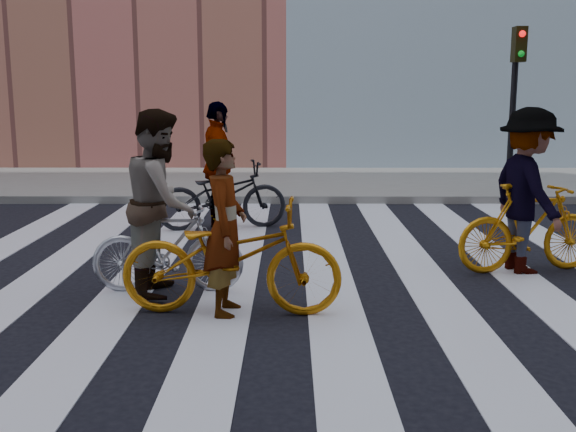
{
  "coord_description": "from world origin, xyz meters",
  "views": [
    {
      "loc": [
        0.1,
        -7.75,
        2.11
      ],
      "look_at": [
        0.08,
        0.3,
        0.63
      ],
      "focal_mm": 42.0,
      "sensor_mm": 36.0,
      "label": 1
    }
  ],
  "objects_px": {
    "bike_dark_rear": "(222,195)",
    "rider_mid": "(161,203)",
    "rider_right": "(527,191)",
    "bike_silver_mid": "(167,248)",
    "rider_rear": "(218,166)",
    "rider_left": "(225,228)",
    "bike_yellow_right": "(529,228)",
    "bike_yellow_left": "(231,257)",
    "traffic_signal": "(516,84)"
  },
  "relations": [
    {
      "from": "bike_dark_rear",
      "to": "rider_rear",
      "type": "distance_m",
      "value": 0.46
    },
    {
      "from": "bike_silver_mid",
      "to": "rider_right",
      "type": "bearing_deg",
      "value": -79.08
    },
    {
      "from": "traffic_signal",
      "to": "bike_yellow_left",
      "type": "distance_m",
      "value": 8.55
    },
    {
      "from": "traffic_signal",
      "to": "rider_mid",
      "type": "height_order",
      "value": "traffic_signal"
    },
    {
      "from": "bike_silver_mid",
      "to": "bike_yellow_right",
      "type": "bearing_deg",
      "value": -79.22
    },
    {
      "from": "rider_mid",
      "to": "rider_right",
      "type": "height_order",
      "value": "same"
    },
    {
      "from": "bike_yellow_left",
      "to": "rider_mid",
      "type": "distance_m",
      "value": 1.14
    },
    {
      "from": "bike_silver_mid",
      "to": "bike_dark_rear",
      "type": "bearing_deg",
      "value": -4.87
    },
    {
      "from": "bike_silver_mid",
      "to": "bike_dark_rear",
      "type": "relative_size",
      "value": 0.8
    },
    {
      "from": "bike_silver_mid",
      "to": "rider_rear",
      "type": "distance_m",
      "value": 3.45
    },
    {
      "from": "bike_dark_rear",
      "to": "rider_right",
      "type": "xyz_separation_m",
      "value": [
        3.85,
        -2.55,
        0.44
      ]
    },
    {
      "from": "bike_dark_rear",
      "to": "rider_rear",
      "type": "relative_size",
      "value": 1.02
    },
    {
      "from": "bike_yellow_left",
      "to": "bike_dark_rear",
      "type": "relative_size",
      "value": 1.05
    },
    {
      "from": "bike_dark_rear",
      "to": "rider_mid",
      "type": "relative_size",
      "value": 1.04
    },
    {
      "from": "rider_right",
      "to": "bike_dark_rear",
      "type": "bearing_deg",
      "value": 45.97
    },
    {
      "from": "traffic_signal",
      "to": "rider_left",
      "type": "xyz_separation_m",
      "value": [
        -4.91,
        -6.82,
        -1.44
      ]
    },
    {
      "from": "rider_rear",
      "to": "rider_mid",
      "type": "bearing_deg",
      "value": 162.04
    },
    {
      "from": "rider_mid",
      "to": "bike_yellow_left",
      "type": "bearing_deg",
      "value": -132.69
    },
    {
      "from": "bike_dark_rear",
      "to": "bike_silver_mid",
      "type": "bearing_deg",
      "value": 162.04
    },
    {
      "from": "rider_left",
      "to": "rider_rear",
      "type": "height_order",
      "value": "rider_rear"
    },
    {
      "from": "traffic_signal",
      "to": "rider_right",
      "type": "relative_size",
      "value": 1.71
    },
    {
      "from": "bike_silver_mid",
      "to": "bike_dark_rear",
      "type": "distance_m",
      "value": 3.41
    },
    {
      "from": "bike_yellow_left",
      "to": "bike_dark_rear",
      "type": "height_order",
      "value": "bike_yellow_left"
    },
    {
      "from": "bike_silver_mid",
      "to": "rider_left",
      "type": "relative_size",
      "value": 0.95
    },
    {
      "from": "bike_silver_mid",
      "to": "rider_mid",
      "type": "bearing_deg",
      "value": 89.14
    },
    {
      "from": "bike_yellow_right",
      "to": "rider_mid",
      "type": "distance_m",
      "value": 4.29
    },
    {
      "from": "traffic_signal",
      "to": "rider_right",
      "type": "xyz_separation_m",
      "value": [
        -1.51,
        -5.26,
        -1.31
      ]
    },
    {
      "from": "bike_yellow_left",
      "to": "rider_right",
      "type": "distance_m",
      "value": 3.72
    },
    {
      "from": "traffic_signal",
      "to": "rider_mid",
      "type": "relative_size",
      "value": 1.71
    },
    {
      "from": "bike_yellow_right",
      "to": "rider_rear",
      "type": "xyz_separation_m",
      "value": [
        -3.95,
        2.55,
        0.46
      ]
    },
    {
      "from": "bike_silver_mid",
      "to": "rider_right",
      "type": "relative_size",
      "value": 0.83
    },
    {
      "from": "rider_left",
      "to": "bike_dark_rear",
      "type": "bearing_deg",
      "value": 9.37
    },
    {
      "from": "rider_mid",
      "to": "rider_rear",
      "type": "bearing_deg",
      "value": -4.87
    },
    {
      "from": "rider_right",
      "to": "rider_rear",
      "type": "height_order",
      "value": "rider_rear"
    },
    {
      "from": "traffic_signal",
      "to": "bike_yellow_right",
      "type": "distance_m",
      "value": 5.73
    },
    {
      "from": "bike_yellow_left",
      "to": "rider_rear",
      "type": "bearing_deg",
      "value": 10.74
    },
    {
      "from": "traffic_signal",
      "to": "rider_rear",
      "type": "relative_size",
      "value": 1.68
    },
    {
      "from": "bike_silver_mid",
      "to": "rider_right",
      "type": "distance_m",
      "value": 4.2
    },
    {
      "from": "bike_yellow_left",
      "to": "bike_yellow_right",
      "type": "relative_size",
      "value": 1.19
    },
    {
      "from": "traffic_signal",
      "to": "bike_silver_mid",
      "type": "distance_m",
      "value": 8.48
    },
    {
      "from": "bike_silver_mid",
      "to": "bike_yellow_right",
      "type": "xyz_separation_m",
      "value": [
        4.14,
        0.85,
        0.05
      ]
    },
    {
      "from": "bike_yellow_right",
      "to": "rider_left",
      "type": "xyz_separation_m",
      "value": [
        -3.45,
        -1.56,
        0.31
      ]
    },
    {
      "from": "rider_rear",
      "to": "rider_left",
      "type": "bearing_deg",
      "value": 172.96
    },
    {
      "from": "traffic_signal",
      "to": "bike_yellow_right",
      "type": "relative_size",
      "value": 1.87
    },
    {
      "from": "rider_right",
      "to": "rider_mid",
      "type": "bearing_deg",
      "value": 91.19
    },
    {
      "from": "rider_mid",
      "to": "rider_right",
      "type": "distance_m",
      "value": 4.22
    },
    {
      "from": "rider_mid",
      "to": "rider_rear",
      "type": "xyz_separation_m",
      "value": [
        0.24,
        3.41,
        0.02
      ]
    },
    {
      "from": "bike_silver_mid",
      "to": "rider_mid",
      "type": "distance_m",
      "value": 0.49
    },
    {
      "from": "bike_dark_rear",
      "to": "rider_mid",
      "type": "height_order",
      "value": "rider_mid"
    },
    {
      "from": "bike_silver_mid",
      "to": "rider_left",
      "type": "distance_m",
      "value": 1.05
    }
  ]
}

